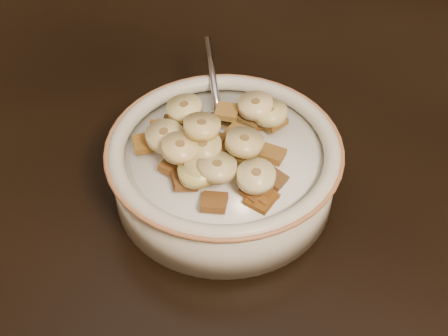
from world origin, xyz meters
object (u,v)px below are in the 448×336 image
(table, at_px, (361,283))
(chair, at_px, (359,54))
(cereal_bowl, at_px, (224,173))
(spoon, at_px, (220,126))

(table, xyz_separation_m, chair, (-0.11, 0.70, -0.25))
(cereal_bowl, distance_m, spoon, 0.04)
(table, xyz_separation_m, spoon, (-0.15, 0.07, 0.07))
(cereal_bowl, bearing_deg, spoon, 117.52)
(chair, height_order, spoon, chair)
(chair, relative_size, cereal_bowl, 4.87)
(cereal_bowl, bearing_deg, table, -16.19)
(cereal_bowl, height_order, spoon, spoon)
(table, relative_size, spoon, 29.72)
(chair, bearing_deg, table, -64.45)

